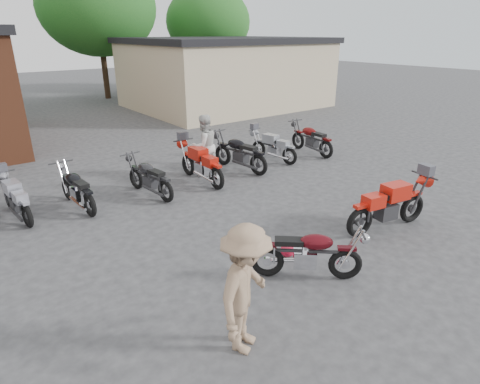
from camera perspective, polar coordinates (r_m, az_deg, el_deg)
ground at (r=8.09m, az=11.22°, el=-8.88°), size 90.00×90.00×0.00m
stucco_building at (r=24.01m, az=-2.05°, el=16.30°), size 10.00×8.00×3.50m
tree_2 at (r=28.07m, az=-19.34°, el=21.41°), size 7.04×7.04×8.80m
tree_3 at (r=31.65m, az=-4.49°, el=21.31°), size 6.08×6.08×7.60m
vintage_motorcycle at (r=7.13m, az=9.81°, el=-8.21°), size 1.81×1.70×1.09m
sportbike at (r=9.28m, az=20.54°, el=-1.45°), size 2.23×1.08×1.24m
helmet at (r=7.91m, az=6.76°, el=-8.23°), size 0.36×0.36×0.26m
person_light at (r=12.01m, az=-5.14°, el=6.57°), size 0.93×0.74×1.85m
person_tan at (r=5.40m, az=0.83°, el=-13.74°), size 1.39×1.21×1.86m
row_bike_1 at (r=10.62m, az=-29.31°, el=-0.62°), size 0.77×1.85×1.04m
row_bike_2 at (r=10.59m, az=-22.27°, el=0.73°), size 0.77×1.94×1.10m
row_bike_3 at (r=10.84m, az=-12.84°, el=2.31°), size 0.89×1.96×1.10m
row_bike_4 at (r=11.58m, az=-5.60°, el=4.28°), size 0.70×2.07×1.20m
row_bike_5 at (r=12.56m, az=-0.13°, el=5.87°), size 1.03×2.20×1.23m
row_bike_6 at (r=13.56m, az=4.72°, el=6.64°), size 0.89×1.90×1.06m
row_bike_7 at (r=14.59m, az=10.09°, el=7.67°), size 0.81×2.05×1.16m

